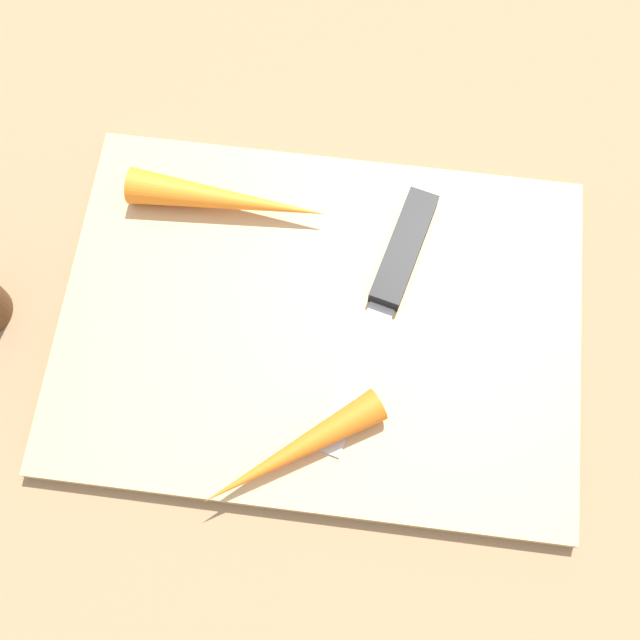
{
  "coord_description": "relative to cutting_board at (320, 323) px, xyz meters",
  "views": [
    {
      "loc": [
        -0.02,
        0.18,
        0.51
      ],
      "look_at": [
        0.0,
        0.0,
        0.01
      ],
      "focal_mm": 43.32,
      "sensor_mm": 36.0,
      "label": 1
    }
  ],
  "objects": [
    {
      "name": "knife",
      "position": [
        -0.05,
        -0.05,
        0.01
      ],
      "size": [
        0.07,
        0.2,
        0.01
      ],
      "rotation": [
        0.0,
        0.0,
        1.33
      ],
      "color": "#B7B7BC",
      "rests_on": "cutting_board"
    },
    {
      "name": "cutting_board",
      "position": [
        0.0,
        0.0,
        0.0
      ],
      "size": [
        0.36,
        0.26,
        0.01
      ],
      "primitive_type": "cube",
      "color": "tan",
      "rests_on": "ground_plane"
    },
    {
      "name": "carrot_long",
      "position": [
        0.08,
        -0.08,
        0.02
      ],
      "size": [
        0.14,
        0.03,
        0.03
      ],
      "primitive_type": "cone",
      "rotation": [
        0.0,
        1.57,
        3.1
      ],
      "color": "orange",
      "rests_on": "cutting_board"
    },
    {
      "name": "ground_plane",
      "position": [
        0.0,
        0.0,
        -0.01
      ],
      "size": [
        1.4,
        1.4,
        0.0
      ],
      "primitive_type": "plane",
      "color": "#8C6D4C"
    },
    {
      "name": "carrot_short",
      "position": [
        0.01,
        0.1,
        0.02
      ],
      "size": [
        0.12,
        0.09,
        0.02
      ],
      "primitive_type": "cone",
      "rotation": [
        0.0,
        1.57,
        0.64
      ],
      "color": "orange",
      "rests_on": "cutting_board"
    }
  ]
}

